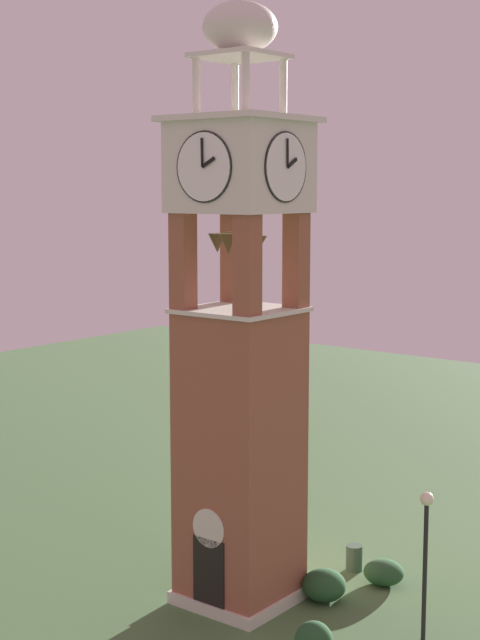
% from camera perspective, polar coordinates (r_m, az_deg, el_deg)
% --- Properties ---
extents(ground, '(80.00, 80.00, 0.00)m').
position_cam_1_polar(ground, '(29.09, -0.00, -16.20)').
color(ground, '#476B3D').
extents(clock_tower, '(3.39, 3.39, 17.03)m').
position_cam_1_polar(clock_tower, '(26.99, -0.00, -2.36)').
color(clock_tower, '#93543D').
rests_on(clock_tower, ground).
extents(lamp_post, '(0.36, 0.36, 4.04)m').
position_cam_1_polar(lamp_post, '(26.13, 10.93, -12.59)').
color(lamp_post, black).
rests_on(lamp_post, ground).
extents(trash_bin, '(0.52, 0.52, 0.80)m').
position_cam_1_polar(trash_bin, '(31.14, 6.77, -13.79)').
color(trash_bin, '#38513D').
rests_on(trash_bin, ground).
extents(shrub_near_entry, '(1.28, 1.28, 0.91)m').
position_cam_1_polar(shrub_near_entry, '(28.96, 5.00, -15.36)').
color(shrub_near_entry, '#234C28').
rests_on(shrub_near_entry, ground).
extents(shrub_behind_bench, '(1.21, 1.21, 0.73)m').
position_cam_1_polar(shrub_behind_bench, '(30.26, 8.51, -14.55)').
color(shrub_behind_bench, '#234C28').
rests_on(shrub_behind_bench, ground).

